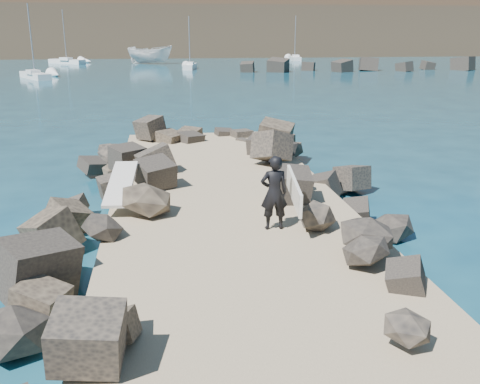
% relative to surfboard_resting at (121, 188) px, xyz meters
% --- Properties ---
extents(ground, '(800.00, 800.00, 0.00)m').
position_rel_surfboard_resting_xyz_m(ground, '(2.71, -1.33, -1.04)').
color(ground, '#0F384C').
rests_on(ground, ground).
extents(jetty, '(6.00, 26.00, 0.60)m').
position_rel_surfboard_resting_xyz_m(jetty, '(2.71, -3.33, -0.74)').
color(jetty, '#8C7759').
rests_on(jetty, ground).
extents(riprap_left, '(2.60, 22.00, 1.00)m').
position_rel_surfboard_resting_xyz_m(riprap_left, '(-0.19, -2.83, -0.54)').
color(riprap_left, black).
rests_on(riprap_left, ground).
extents(riprap_right, '(2.60, 22.00, 1.00)m').
position_rel_surfboard_resting_xyz_m(riprap_right, '(5.61, -2.83, -0.54)').
color(riprap_right, black).
rests_on(riprap_right, ground).
extents(breakwater_secondary, '(52.00, 4.00, 1.20)m').
position_rel_surfboard_resting_xyz_m(breakwater_secondary, '(37.71, 53.67, -0.44)').
color(breakwater_secondary, black).
rests_on(breakwater_secondary, ground).
extents(surfboard_resting, '(0.79, 2.44, 0.08)m').
position_rel_surfboard_resting_xyz_m(surfboard_resting, '(0.00, 0.00, 0.00)').
color(surfboard_resting, beige).
rests_on(surfboard_resting, riprap_left).
extents(boat_imported, '(7.66, 4.87, 2.77)m').
position_rel_surfboard_resting_xyz_m(boat_imported, '(-0.27, 72.74, 0.35)').
color(boat_imported, silver).
rests_on(boat_imported, ground).
extents(surfer_with_board, '(0.90, 2.07, 1.67)m').
position_rel_surfboard_resting_xyz_m(surfer_with_board, '(3.54, -2.29, 0.40)').
color(surfer_with_board, black).
rests_on(surfer_with_board, jetty).
extents(sailboat_d, '(1.87, 6.25, 7.53)m').
position_rel_surfboard_resting_xyz_m(sailboat_d, '(24.34, 79.51, -0.69)').
color(sailboat_d, silver).
rests_on(sailboat_d, ground).
extents(sailboat_a, '(4.30, 6.22, 7.73)m').
position_rel_surfboard_resting_xyz_m(sailboat_a, '(-12.01, 46.92, -0.69)').
color(sailboat_a, silver).
rests_on(sailboat_a, ground).
extents(sailboat_b, '(2.19, 5.69, 6.87)m').
position_rel_surfboard_resting_xyz_m(sailboat_b, '(5.12, 59.66, -0.69)').
color(sailboat_b, silver).
rests_on(sailboat_b, ground).
extents(sailboat_f, '(1.70, 6.07, 7.34)m').
position_rel_surfboard_resting_xyz_m(sailboat_f, '(39.56, 91.95, -0.69)').
color(sailboat_f, silver).
rests_on(sailboat_f, ground).
extents(sailboat_e, '(6.15, 5.37, 8.14)m').
position_rel_surfboard_resting_xyz_m(sailboat_e, '(-13.14, 74.92, -0.69)').
color(sailboat_e, silver).
rests_on(sailboat_e, ground).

